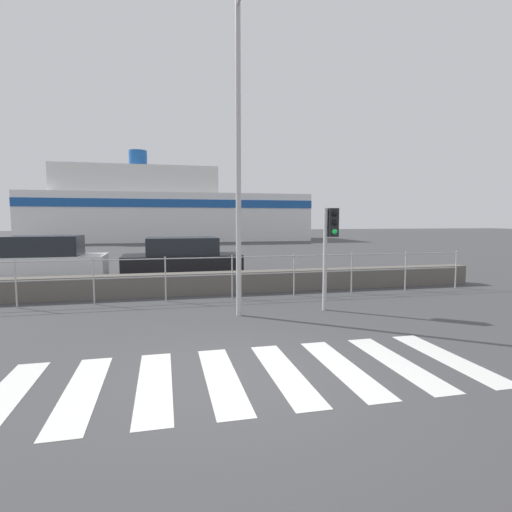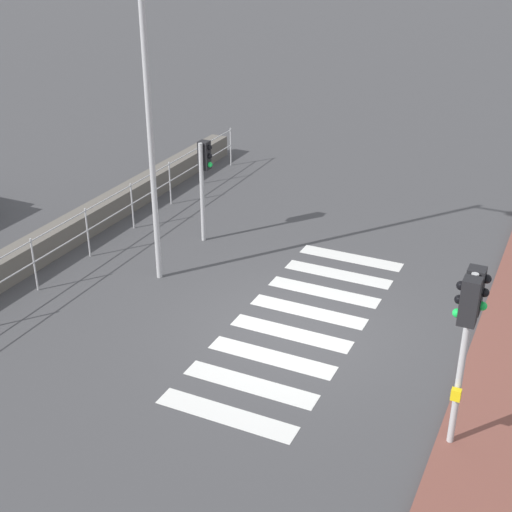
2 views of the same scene
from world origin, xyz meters
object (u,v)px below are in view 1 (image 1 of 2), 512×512
object	(u,v)px
streetlamp	(240,123)
parked_car_white	(44,261)
traffic_light_far	(330,236)
ferry_boat	(166,210)
parked_car_black	(182,259)

from	to	relation	value
streetlamp	parked_car_white	world-z (taller)	streetlamp
traffic_light_far	ferry_boat	world-z (taller)	ferry_boat
traffic_light_far	ferry_boat	bearing A→B (deg)	96.02
traffic_light_far	streetlamp	size ratio (longest dim) A/B	0.36
streetlamp	parked_car_white	bearing A→B (deg)	129.24
ferry_boat	parked_car_black	bearing A→B (deg)	-89.07
streetlamp	parked_car_black	bearing A→B (deg)	97.37
parked_car_white	parked_car_black	bearing A→B (deg)	-0.00
traffic_light_far	ferry_boat	distance (m)	34.41
parked_car_white	traffic_light_far	bearing A→B (deg)	-40.52
traffic_light_far	parked_car_white	distance (m)	10.79
ferry_boat	parked_car_white	size ratio (longest dim) A/B	6.44
parked_car_white	parked_car_black	size ratio (longest dim) A/B	0.95
ferry_boat	parked_car_white	bearing A→B (deg)	-99.49
traffic_light_far	parked_car_black	distance (m)	7.75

